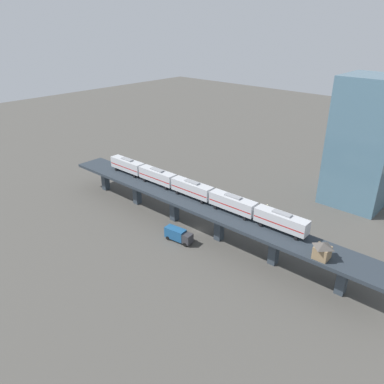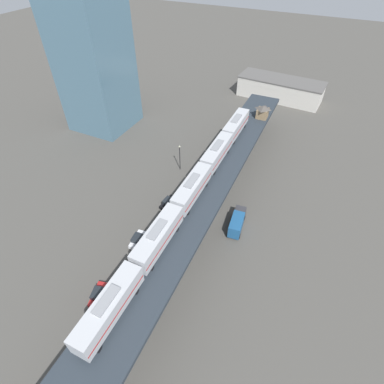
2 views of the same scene
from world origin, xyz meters
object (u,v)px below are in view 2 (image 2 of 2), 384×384
Objects in this scene: subway_train at (192,188)px; warehouse_building at (280,89)px; street_car_black at (168,202)px; delivery_truck at (237,222)px; street_car_white at (138,239)px; office_tower at (95,64)px; street_lamp at (180,156)px; signal_hut at (263,111)px; street_car_red at (98,294)px.

warehouse_building is (1.53, 67.08, -6.82)m from subway_train.
street_car_black is 0.61× the size of delivery_truck.
street_car_white is at bearing -130.69° from subway_train.
delivery_truck is at bearing 21.17° from subway_train.
delivery_truck is 57.69m from office_tower.
street_car_white is 51.91m from office_tower.
signal_hut is at bearing 55.66° from street_lamp.
office_tower reaches higher than subway_train.
subway_train is at bearing -32.05° from office_tower.
street_car_white is at bearing -143.13° from delivery_truck.
office_tower is at bearing 161.13° from street_lamp.
office_tower is (-34.96, 47.40, 17.06)m from street_car_red.
street_lamp reaches higher than street_car_white.
office_tower is (-34.72, 23.35, 17.06)m from street_car_black.
street_car_red is 37.15m from street_lamp.
street_car_red is 0.16× the size of warehouse_building.
signal_hut is 34.19m from delivery_truck.
signal_hut is at bearing 76.69° from street_car_white.
subway_train is at bearing 49.31° from street_car_white.
warehouse_building is (8.45, 88.25, 2.47)m from street_car_red.
signal_hut is 25.43m from street_lamp.
subway_train is 13.76× the size of street_car_black.
street_car_red is 61.32m from office_tower.
street_car_red is 88.69m from warehouse_building.
signal_hut reaches higher than delivery_truck.
subway_train is 18.36× the size of signal_hut.
street_lamp reaches higher than delivery_truck.
street_car_white is 19.98m from delivery_truck.
subway_train is 13.22× the size of street_car_red.
delivery_truck is at bearing 57.77° from street_car_red.
subway_train is at bearing -55.15° from street_lamp.
street_lamp is (-14.02, -20.53, -5.38)m from signal_hut.
street_car_black is at bearing -73.72° from street_lamp.
street_car_white is (-10.61, -44.84, -8.55)m from signal_hut.
street_lamp is (-3.97, 36.80, 3.17)m from street_car_red.
signal_hut is 35.87m from street_car_black.
street_lamp is (-19.39, 12.34, 2.35)m from delivery_truck.
street_car_white is at bearing 92.52° from street_car_red.
delivery_truck is 64.19m from warehouse_building.
street_lamp reaches higher than warehouse_building.
subway_train is at bearing -94.96° from signal_hut.
street_lamp reaches higher than street_car_black.
street_car_red is at bearing -89.43° from street_car_black.
street_car_red is at bearing -108.10° from subway_train.
street_car_black is 11.57m from street_car_white.
street_car_red is (-10.06, -57.33, -8.55)m from signal_hut.
delivery_truck is 23.10m from street_lamp.
street_car_white is at bearing -45.41° from office_tower.
street_lamp is (-10.89, 15.63, -6.13)m from subway_train.
signal_hut is 31.56m from warehouse_building.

